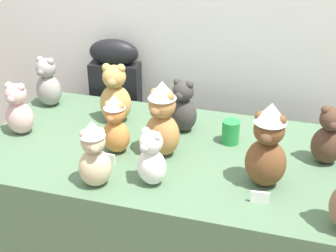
% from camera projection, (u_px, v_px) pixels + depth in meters
% --- Properties ---
extents(display_table, '(1.71, 0.88, 0.71)m').
position_uv_depth(display_table, '(168.00, 213.00, 2.28)').
color(display_table, '#4C6B4C').
rests_on(display_table, ground_plane).
extents(instrument_case, '(0.29, 0.14, 1.01)m').
position_uv_depth(instrument_case, '(118.00, 120.00, 2.81)').
color(instrument_case, black).
rests_on(instrument_case, ground_plane).
extents(teddy_bear_honey, '(0.17, 0.15, 0.30)m').
position_uv_depth(teddy_bear_honey, '(115.00, 95.00, 2.30)').
color(teddy_bear_honey, tan).
rests_on(teddy_bear_honey, display_table).
extents(teddy_bear_caramel, '(0.19, 0.17, 0.35)m').
position_uv_depth(teddy_bear_caramel, '(162.00, 120.00, 2.00)').
color(teddy_bear_caramel, '#B27A42').
rests_on(teddy_bear_caramel, display_table).
extents(teddy_bear_ginger, '(0.13, 0.12, 0.27)m').
position_uv_depth(teddy_bear_ginger, '(115.00, 125.00, 2.04)').
color(teddy_bear_ginger, '#D17F3D').
rests_on(teddy_bear_ginger, display_table).
extents(teddy_bear_chestnut, '(0.18, 0.16, 0.36)m').
position_uv_depth(teddy_bear_chestnut, '(267.00, 146.00, 1.80)').
color(teddy_bear_chestnut, brown).
rests_on(teddy_bear_chestnut, display_table).
extents(teddy_bear_snow, '(0.15, 0.14, 0.24)m').
position_uv_depth(teddy_bear_snow, '(151.00, 159.00, 1.84)').
color(teddy_bear_snow, white).
rests_on(teddy_bear_snow, display_table).
extents(teddy_bear_charcoal, '(0.15, 0.14, 0.26)m').
position_uv_depth(teddy_bear_charcoal, '(183.00, 107.00, 2.22)').
color(teddy_bear_charcoal, '#383533').
rests_on(teddy_bear_charcoal, display_table).
extents(teddy_bear_ash, '(0.15, 0.13, 0.27)m').
position_uv_depth(teddy_bear_ash, '(48.00, 83.00, 2.46)').
color(teddy_bear_ash, gray).
rests_on(teddy_bear_ash, display_table).
extents(teddy_bear_cocoa, '(0.15, 0.13, 0.26)m').
position_uv_depth(teddy_bear_cocoa, '(329.00, 137.00, 1.96)').
color(teddy_bear_cocoa, '#4C3323').
rests_on(teddy_bear_cocoa, display_table).
extents(teddy_bear_sand, '(0.17, 0.16, 0.28)m').
position_uv_depth(teddy_bear_sand, '(94.00, 155.00, 1.81)').
color(teddy_bear_sand, '#CCB78E').
rests_on(teddy_bear_sand, display_table).
extents(teddy_bear_blush, '(0.14, 0.12, 0.26)m').
position_uv_depth(teddy_bear_blush, '(19.00, 110.00, 2.19)').
color(teddy_bear_blush, beige).
rests_on(teddy_bear_blush, display_table).
extents(party_cup_green, '(0.08, 0.08, 0.11)m').
position_uv_depth(party_cup_green, '(231.00, 132.00, 2.14)').
color(party_cup_green, '#238C3D').
rests_on(party_cup_green, display_table).
extents(name_card_front_left, '(0.07, 0.01, 0.05)m').
position_uv_depth(name_card_front_left, '(260.00, 197.00, 1.76)').
color(name_card_front_left, white).
rests_on(name_card_front_left, display_table).
extents(name_card_front_middle, '(0.07, 0.01, 0.05)m').
position_uv_depth(name_card_front_middle, '(107.00, 159.00, 2.00)').
color(name_card_front_middle, white).
rests_on(name_card_front_middle, display_table).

